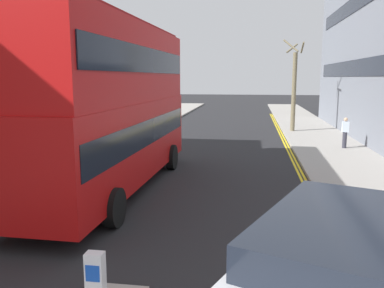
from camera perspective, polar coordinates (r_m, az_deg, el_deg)
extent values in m
cube|color=#9E9991|center=(17.94, 21.89, -3.31)|extent=(4.00, 80.00, 0.14)
cube|color=#9E9991|center=(19.55, -18.44, -2.10)|extent=(4.00, 80.00, 0.14)
cube|color=yellow|center=(15.66, 16.02, -5.05)|extent=(0.10, 56.00, 0.01)
cube|color=yellow|center=(15.63, 15.44, -5.04)|extent=(0.10, 56.00, 0.01)
cube|color=white|center=(6.64, -13.63, -18.64)|extent=(0.28, 0.20, 0.95)
cube|color=blue|center=(6.47, -14.06, -17.57)|extent=(0.22, 0.01, 0.26)
cube|color=#B20F0F|center=(13.80, -11.11, 0.59)|extent=(2.76, 10.86, 2.60)
cube|color=#B20F0F|center=(13.65, -11.46, 11.23)|extent=(2.70, 10.64, 2.50)
cube|color=black|center=(13.76, -11.15, 1.83)|extent=(2.78, 10.43, 0.84)
cube|color=black|center=(13.65, -11.47, 11.65)|extent=(2.76, 10.21, 0.80)
cube|color=yellow|center=(18.76, -5.34, 7.80)|extent=(2.00, 0.11, 0.44)
cube|color=maroon|center=(13.75, -11.64, 16.65)|extent=(2.48, 9.77, 0.10)
cylinder|color=black|center=(17.53, -10.90, -1.58)|extent=(0.32, 1.05, 1.04)
cylinder|color=black|center=(16.81, -2.90, -1.89)|extent=(0.32, 1.05, 1.04)
cylinder|color=black|center=(11.70, -22.66, -7.72)|extent=(0.32, 1.05, 1.04)
cylinder|color=black|center=(10.60, -11.04, -8.92)|extent=(0.32, 1.05, 1.04)
cube|color=black|center=(5.56, 20.25, -13.31)|extent=(2.72, 3.47, 0.76)
cylinder|color=black|center=(7.48, 14.33, -18.70)|extent=(0.46, 0.71, 0.68)
cylinder|color=#2D2D38|center=(22.57, 21.00, 0.54)|extent=(0.22, 0.22, 0.85)
cube|color=silver|center=(22.48, 21.10, 2.31)|extent=(0.34, 0.22, 0.56)
sphere|color=tan|center=(22.44, 21.16, 3.30)|extent=(0.20, 0.20, 0.20)
cylinder|color=#6B6047|center=(28.59, 14.37, 7.20)|extent=(0.30, 0.30, 5.38)
cylinder|color=#6B6047|center=(28.72, 15.53, 13.17)|extent=(0.17, 0.95, 0.71)
cylinder|color=#6B6047|center=(28.99, 14.13, 13.15)|extent=(0.83, 0.55, 0.68)
cylinder|color=#6B6047|center=(28.17, 13.97, 13.50)|extent=(1.02, 0.86, 0.90)
cube|color=black|center=(25.34, 23.02, 10.06)|extent=(0.04, 24.64, 1.00)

